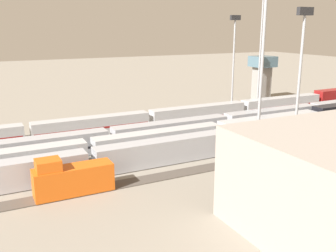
# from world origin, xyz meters

# --- Properties ---
(ground_plane) EXTENTS (400.00, 400.00, 0.00)m
(ground_plane) POSITION_xyz_m (0.00, 0.00, 0.00)
(ground_plane) COLOR gray
(track_bed_0) EXTENTS (140.00, 2.80, 0.12)m
(track_bed_0) POSITION_xyz_m (0.00, -15.00, 0.06)
(track_bed_0) COLOR #3D3833
(track_bed_0) RESTS_ON ground_plane
(track_bed_1) EXTENTS (140.00, 2.80, 0.12)m
(track_bed_1) POSITION_xyz_m (0.00, -10.00, 0.06)
(track_bed_1) COLOR #3D3833
(track_bed_1) RESTS_ON ground_plane
(track_bed_2) EXTENTS (140.00, 2.80, 0.12)m
(track_bed_2) POSITION_xyz_m (0.00, -5.00, 0.06)
(track_bed_2) COLOR #4C443D
(track_bed_2) RESTS_ON ground_plane
(track_bed_3) EXTENTS (140.00, 2.80, 0.12)m
(track_bed_3) POSITION_xyz_m (0.00, 0.00, 0.06)
(track_bed_3) COLOR #3D3833
(track_bed_3) RESTS_ON ground_plane
(track_bed_4) EXTENTS (140.00, 2.80, 0.12)m
(track_bed_4) POSITION_xyz_m (0.00, 5.00, 0.06)
(track_bed_4) COLOR #3D3833
(track_bed_4) RESTS_ON ground_plane
(track_bed_5) EXTENTS (140.00, 2.80, 0.12)m
(track_bed_5) POSITION_xyz_m (0.00, 10.00, 0.06)
(track_bed_5) COLOR #4C443D
(track_bed_5) RESTS_ON ground_plane
(track_bed_6) EXTENTS (140.00, 2.80, 0.12)m
(track_bed_6) POSITION_xyz_m (0.00, 15.00, 0.06)
(track_bed_6) COLOR #4C443D
(track_bed_6) RESTS_ON ground_plane
(train_on_track_1) EXTENTS (114.80, 3.06, 4.40)m
(train_on_track_1) POSITION_xyz_m (-7.32, -10.00, 2.06)
(train_on_track_1) COLOR maroon
(train_on_track_1) RESTS_ON ground_plane
(train_on_track_6) EXTENTS (10.00, 3.00, 5.00)m
(train_on_track_6) POSITION_xyz_m (24.58, 15.00, 2.16)
(train_on_track_6) COLOR #D85914
(train_on_track_6) RESTS_ON ground_plane
(train_on_track_4) EXTENTS (90.60, 3.00, 4.40)m
(train_on_track_4) POSITION_xyz_m (-3.29, 5.00, 2.09)
(train_on_track_4) COLOR black
(train_on_track_4) RESTS_ON ground_plane
(train_on_track_3) EXTENTS (119.80, 3.06, 3.80)m
(train_on_track_3) POSITION_xyz_m (2.43, 0.00, 2.01)
(train_on_track_3) COLOR #A8AAB2
(train_on_track_3) RESTS_ON ground_plane
(train_on_track_5) EXTENTS (95.60, 3.00, 3.80)m
(train_on_track_5) POSITION_xyz_m (-3.45, 10.00, 2.02)
(train_on_track_5) COLOR #A8AAB2
(train_on_track_5) RESTS_ON ground_plane
(light_mast_0) EXTENTS (2.80, 0.70, 23.69)m
(light_mast_0) POSITION_xyz_m (-24.33, -17.99, 15.40)
(light_mast_0) COLOR #9EA0A5
(light_mast_0) RESTS_ON ground_plane
(light_mast_1) EXTENTS (2.80, 0.70, 23.78)m
(light_mast_1) POSITION_xyz_m (-11.13, 17.26, 15.45)
(light_mast_1) COLOR #9EA0A5
(light_mast_1) RESTS_ON ground_plane
(light_mast_2) EXTENTS (2.80, 0.70, 30.32)m
(light_mast_2) POSITION_xyz_m (-32.14, -17.32, 19.02)
(light_mast_2) COLOR #9EA0A5
(light_mast_2) RESTS_ON ground_plane
(light_mast_3) EXTENTS (2.80, 0.70, 29.17)m
(light_mast_3) POSITION_xyz_m (-3.07, 17.76, 18.40)
(light_mast_3) COLOR #9EA0A5
(light_mast_3) RESTS_ON ground_plane
(control_tower) EXTENTS (6.00, 6.00, 12.83)m
(control_tower) POSITION_xyz_m (-39.81, -25.09, 7.52)
(control_tower) COLOR gray
(control_tower) RESTS_ON ground_plane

